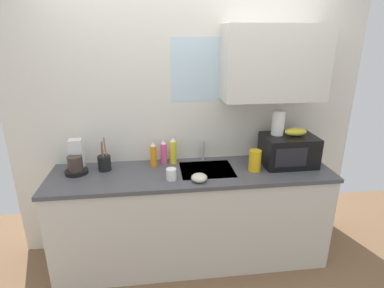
{
  "coord_description": "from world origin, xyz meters",
  "views": [
    {
      "loc": [
        -0.3,
        -2.43,
        2.02
      ],
      "look_at": [
        0.0,
        0.0,
        1.15
      ],
      "focal_mm": 29.1,
      "sensor_mm": 36.0,
      "label": 1
    }
  ],
  "objects_px": {
    "coffee_maker": "(76,161)",
    "small_bowl": "(199,178)",
    "utensil_crock": "(104,163)",
    "dish_soap_bottle_yellow": "(173,151)",
    "dish_soap_bottle_pink": "(164,152)",
    "dish_soap_bottle_orange": "(153,155)",
    "cereal_canister": "(255,161)",
    "mug_white": "(171,174)",
    "microwave": "(288,150)",
    "banana_bunch": "(296,132)",
    "paper_towel_roll": "(278,123)"
  },
  "relations": [
    {
      "from": "mug_white",
      "to": "utensil_crock",
      "type": "height_order",
      "value": "utensil_crock"
    },
    {
      "from": "microwave",
      "to": "mug_white",
      "type": "bearing_deg",
      "value": -169.97
    },
    {
      "from": "coffee_maker",
      "to": "mug_white",
      "type": "height_order",
      "value": "coffee_maker"
    },
    {
      "from": "dish_soap_bottle_orange",
      "to": "mug_white",
      "type": "height_order",
      "value": "dish_soap_bottle_orange"
    },
    {
      "from": "utensil_crock",
      "to": "microwave",
      "type": "bearing_deg",
      "value": -2.51
    },
    {
      "from": "dish_soap_bottle_pink",
      "to": "dish_soap_bottle_orange",
      "type": "bearing_deg",
      "value": -145.95
    },
    {
      "from": "coffee_maker",
      "to": "small_bowl",
      "type": "height_order",
      "value": "coffee_maker"
    },
    {
      "from": "mug_white",
      "to": "dish_soap_bottle_pink",
      "type": "bearing_deg",
      "value": 97.24
    },
    {
      "from": "dish_soap_bottle_yellow",
      "to": "utensil_crock",
      "type": "relative_size",
      "value": 0.85
    },
    {
      "from": "microwave",
      "to": "utensil_crock",
      "type": "distance_m",
      "value": 1.63
    },
    {
      "from": "dish_soap_bottle_yellow",
      "to": "mug_white",
      "type": "height_order",
      "value": "dish_soap_bottle_yellow"
    },
    {
      "from": "banana_bunch",
      "to": "cereal_canister",
      "type": "relative_size",
      "value": 1.08
    },
    {
      "from": "microwave",
      "to": "cereal_canister",
      "type": "relative_size",
      "value": 2.47
    },
    {
      "from": "dish_soap_bottle_orange",
      "to": "utensil_crock",
      "type": "bearing_deg",
      "value": -175.29
    },
    {
      "from": "utensil_crock",
      "to": "coffee_maker",
      "type": "bearing_deg",
      "value": -177.14
    },
    {
      "from": "utensil_crock",
      "to": "dish_soap_bottle_orange",
      "type": "bearing_deg",
      "value": 4.71
    },
    {
      "from": "paper_towel_roll",
      "to": "microwave",
      "type": "bearing_deg",
      "value": -27.38
    },
    {
      "from": "microwave",
      "to": "dish_soap_bottle_orange",
      "type": "height_order",
      "value": "microwave"
    },
    {
      "from": "utensil_crock",
      "to": "banana_bunch",
      "type": "bearing_deg",
      "value": -2.38
    },
    {
      "from": "coffee_maker",
      "to": "dish_soap_bottle_yellow",
      "type": "distance_m",
      "value": 0.84
    },
    {
      "from": "banana_bunch",
      "to": "mug_white",
      "type": "height_order",
      "value": "banana_bunch"
    },
    {
      "from": "dish_soap_bottle_pink",
      "to": "mug_white",
      "type": "relative_size",
      "value": 2.32
    },
    {
      "from": "coffee_maker",
      "to": "dish_soap_bottle_pink",
      "type": "xyz_separation_m",
      "value": [
        0.75,
        0.11,
        -0.0
      ]
    },
    {
      "from": "paper_towel_roll",
      "to": "dish_soap_bottle_pink",
      "type": "height_order",
      "value": "paper_towel_roll"
    },
    {
      "from": "banana_bunch",
      "to": "small_bowl",
      "type": "height_order",
      "value": "banana_bunch"
    },
    {
      "from": "dish_soap_bottle_orange",
      "to": "cereal_canister",
      "type": "distance_m",
      "value": 0.89
    },
    {
      "from": "cereal_canister",
      "to": "microwave",
      "type": "bearing_deg",
      "value": 16.17
    },
    {
      "from": "dish_soap_bottle_orange",
      "to": "small_bowl",
      "type": "xyz_separation_m",
      "value": [
        0.36,
        -0.35,
        -0.07
      ]
    },
    {
      "from": "paper_towel_roll",
      "to": "dish_soap_bottle_pink",
      "type": "relative_size",
      "value": 1.0
    },
    {
      "from": "cereal_canister",
      "to": "small_bowl",
      "type": "relative_size",
      "value": 1.43
    },
    {
      "from": "dish_soap_bottle_yellow",
      "to": "utensil_crock",
      "type": "xyz_separation_m",
      "value": [
        -0.6,
        -0.08,
        -0.05
      ]
    },
    {
      "from": "paper_towel_roll",
      "to": "utensil_crock",
      "type": "relative_size",
      "value": 0.75
    },
    {
      "from": "small_bowl",
      "to": "banana_bunch",
      "type": "bearing_deg",
      "value": 15.58
    },
    {
      "from": "dish_soap_bottle_yellow",
      "to": "small_bowl",
      "type": "height_order",
      "value": "dish_soap_bottle_yellow"
    },
    {
      "from": "dish_soap_bottle_orange",
      "to": "utensil_crock",
      "type": "distance_m",
      "value": 0.43
    },
    {
      "from": "banana_bunch",
      "to": "dish_soap_bottle_pink",
      "type": "xyz_separation_m",
      "value": [
        -1.16,
        0.17,
        -0.2
      ]
    },
    {
      "from": "paper_towel_roll",
      "to": "utensil_crock",
      "type": "xyz_separation_m",
      "value": [
        -1.53,
        0.02,
        -0.31
      ]
    },
    {
      "from": "banana_bunch",
      "to": "dish_soap_bottle_pink",
      "type": "bearing_deg",
      "value": 171.75
    },
    {
      "from": "microwave",
      "to": "coffee_maker",
      "type": "xyz_separation_m",
      "value": [
        -1.86,
        0.06,
        -0.03
      ]
    },
    {
      "from": "coffee_maker",
      "to": "paper_towel_roll",
      "type": "bearing_deg",
      "value": -0.27
    },
    {
      "from": "dish_soap_bottle_pink",
      "to": "utensil_crock",
      "type": "bearing_deg",
      "value": -169.21
    },
    {
      "from": "paper_towel_roll",
      "to": "cereal_canister",
      "type": "height_order",
      "value": "paper_towel_roll"
    },
    {
      "from": "microwave",
      "to": "dish_soap_bottle_pink",
      "type": "xyz_separation_m",
      "value": [
        -1.11,
        0.17,
        -0.03
      ]
    },
    {
      "from": "cereal_canister",
      "to": "mug_white",
      "type": "relative_size",
      "value": 1.96
    },
    {
      "from": "banana_bunch",
      "to": "coffee_maker",
      "type": "relative_size",
      "value": 0.71
    },
    {
      "from": "cereal_canister",
      "to": "utensil_crock",
      "type": "height_order",
      "value": "utensil_crock"
    },
    {
      "from": "paper_towel_roll",
      "to": "mug_white",
      "type": "relative_size",
      "value": 2.32
    },
    {
      "from": "dish_soap_bottle_yellow",
      "to": "small_bowl",
      "type": "bearing_deg",
      "value": -65.66
    },
    {
      "from": "dish_soap_bottle_pink",
      "to": "small_bowl",
      "type": "bearing_deg",
      "value": -57.6
    },
    {
      "from": "dish_soap_bottle_pink",
      "to": "small_bowl",
      "type": "height_order",
      "value": "dish_soap_bottle_pink"
    }
  ]
}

